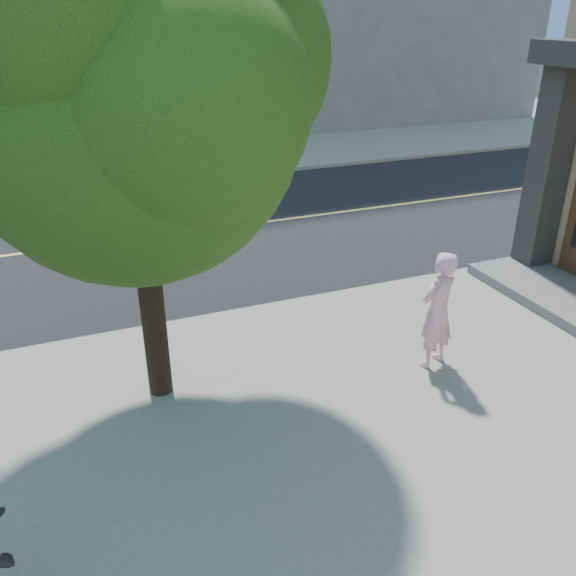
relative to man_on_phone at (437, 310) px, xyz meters
name	(u,v)px	position (x,y,z in m)	size (l,w,h in m)	color
ground	(14,356)	(-5.81, 2.76, -1.01)	(140.00, 140.00, 0.00)	black
road_ew	(17,254)	(-5.81, 7.26, -1.00)	(140.00, 9.00, 0.01)	black
sidewalk_ne	(292,107)	(7.69, 24.26, -0.95)	(29.00, 25.00, 0.12)	gray
man_on_phone	(437,310)	(0.00, 0.00, 0.00)	(0.65, 0.42, 1.77)	#FDB6C1
street_tree	(136,71)	(-3.75, 0.83, 3.28)	(4.87, 4.42, 6.46)	black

